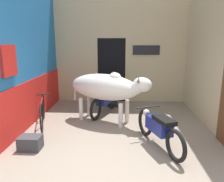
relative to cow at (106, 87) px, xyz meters
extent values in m
plane|color=gray|center=(0.33, -2.17, -0.96)|extent=(30.00, 30.00, 0.00)
cube|color=#236BAD|center=(-2.04, -0.03, 1.14)|extent=(0.18, 4.27, 4.18)
cube|color=red|center=(-1.94, -0.03, -0.37)|extent=(0.03, 4.27, 1.17)
cube|color=red|center=(-1.92, -1.23, 0.80)|extent=(0.08, 0.56, 0.64)
cube|color=#C6B289|center=(0.33, 2.19, 2.26)|extent=(4.56, 0.18, 1.94)
cube|color=#C6B289|center=(-1.21, 2.19, 0.17)|extent=(1.49, 0.18, 2.24)
cube|color=#C6B289|center=(1.56, 2.19, 0.17)|extent=(2.09, 0.18, 2.24)
cube|color=black|center=(0.03, 2.55, 0.17)|extent=(0.98, 0.90, 2.24)
cube|color=black|center=(1.23, 2.08, 0.88)|extent=(0.93, 0.03, 0.32)
cube|color=#C6B289|center=(2.70, -0.03, 1.14)|extent=(0.18, 4.27, 4.18)
ellipsoid|color=silver|center=(-0.08, 0.04, 0.00)|extent=(2.09, 1.48, 0.69)
ellipsoid|color=silver|center=(0.23, -0.11, 0.28)|extent=(0.42, 0.40, 0.25)
cylinder|color=silver|center=(0.74, -0.34, 0.06)|extent=(0.55, 0.49, 0.45)
ellipsoid|color=silver|center=(0.91, -0.42, 0.17)|extent=(0.57, 0.48, 0.36)
cylinder|color=silver|center=(-0.93, 0.43, -0.20)|extent=(0.13, 0.09, 0.56)
cylinder|color=silver|center=(0.56, -0.04, -0.64)|extent=(0.11, 0.11, 0.62)
cylinder|color=silver|center=(0.39, -0.40, -0.64)|extent=(0.11, 0.11, 0.62)
cylinder|color=silver|center=(-0.55, 0.47, -0.64)|extent=(0.11, 0.11, 0.62)
cylinder|color=silver|center=(-0.72, 0.11, -0.64)|extent=(0.11, 0.11, 0.62)
cone|color=#473D33|center=(0.91, -0.28, 0.30)|extent=(0.12, 0.14, 0.16)
cone|color=#473D33|center=(0.81, -0.51, 0.30)|extent=(0.12, 0.14, 0.16)
torus|color=black|center=(1.41, -1.95, -0.65)|extent=(0.30, 0.60, 0.61)
torus|color=black|center=(0.96, -0.82, -0.65)|extent=(0.30, 0.60, 0.61)
cube|color=navy|center=(1.19, -1.38, -0.49)|extent=(0.50, 0.72, 0.28)
cube|color=black|center=(1.25, -1.55, -0.31)|extent=(0.44, 0.59, 0.09)
cylinder|color=black|center=(1.01, -0.94, -0.24)|extent=(0.55, 0.24, 0.03)
sphere|color=silver|center=(0.98, -0.87, -0.39)|extent=(0.15, 0.15, 0.15)
torus|color=black|center=(-0.30, 0.10, -0.65)|extent=(0.29, 0.60, 0.61)
torus|color=black|center=(0.11, 1.18, -0.65)|extent=(0.29, 0.60, 0.61)
cube|color=navy|center=(-0.10, 0.64, -0.49)|extent=(0.49, 0.69, 0.28)
cube|color=black|center=(-0.16, 0.48, -0.31)|extent=(0.42, 0.57, 0.09)
cylinder|color=black|center=(0.06, 1.06, -0.24)|extent=(0.55, 0.24, 0.03)
sphere|color=silver|center=(0.09, 1.14, -0.40)|extent=(0.15, 0.15, 0.15)
torus|color=black|center=(-1.49, -0.82, -0.60)|extent=(0.25, 0.69, 0.71)
torus|color=black|center=(-1.82, 0.21, -0.60)|extent=(0.25, 0.69, 0.71)
cylinder|color=red|center=(-1.65, -0.30, -0.31)|extent=(0.30, 0.85, 0.03)
cylinder|color=black|center=(-1.79, 0.12, -0.25)|extent=(0.43, 0.16, 0.03)
cube|color=#282833|center=(0.13, 1.36, -0.76)|extent=(0.28, 0.14, 0.38)
cube|color=#282833|center=(0.13, 1.45, -0.52)|extent=(0.28, 0.32, 0.11)
cube|color=#386B42|center=(0.13, 1.52, -0.26)|extent=(0.39, 0.20, 0.53)
sphere|color=tan|center=(0.13, 1.52, 0.11)|extent=(0.20, 0.20, 0.20)
cylinder|color=#2856B2|center=(-0.15, 1.50, -0.78)|extent=(0.23, 0.23, 0.35)
cylinder|color=#2856B2|center=(-0.15, 1.50, -0.59)|extent=(0.32, 0.32, 0.04)
cube|color=#38383D|center=(-1.42, -1.64, -0.82)|extent=(0.44, 0.32, 0.28)
camera|label=1|loc=(0.44, -5.62, 1.20)|focal=35.00mm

